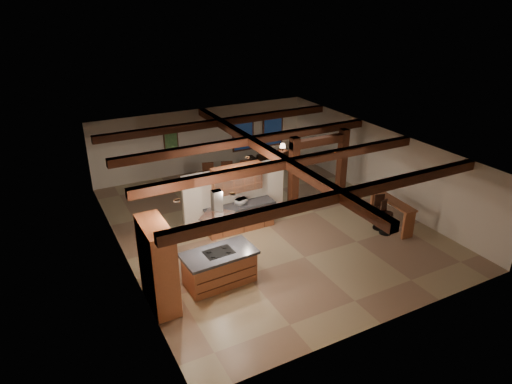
% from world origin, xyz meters
% --- Properties ---
extents(ground, '(12.00, 12.00, 0.00)m').
position_xyz_m(ground, '(0.00, 0.00, 0.00)').
color(ground, tan).
rests_on(ground, ground).
extents(room_walls, '(12.00, 12.00, 12.00)m').
position_xyz_m(room_walls, '(0.00, 0.00, 1.78)').
color(room_walls, beige).
rests_on(room_walls, ground).
extents(ceiling_beams, '(10.00, 12.00, 0.28)m').
position_xyz_m(ceiling_beams, '(0.00, 0.00, 2.76)').
color(ceiling_beams, '#38190E').
rests_on(ceiling_beams, room_walls).
extents(timber_posts, '(2.50, 0.30, 2.90)m').
position_xyz_m(timber_posts, '(2.50, 0.50, 1.76)').
color(timber_posts, '#38190E').
rests_on(timber_posts, ground).
extents(partition_wall, '(3.80, 0.18, 2.20)m').
position_xyz_m(partition_wall, '(-1.00, 0.50, 1.10)').
color(partition_wall, beige).
rests_on(partition_wall, ground).
extents(pantry_cabinet, '(0.67, 1.60, 2.40)m').
position_xyz_m(pantry_cabinet, '(-4.67, -2.60, 1.20)').
color(pantry_cabinet, '#9E5333').
rests_on(pantry_cabinet, ground).
extents(back_counter, '(2.50, 0.66, 0.94)m').
position_xyz_m(back_counter, '(-1.00, 0.11, 0.48)').
color(back_counter, '#9E5333').
rests_on(back_counter, ground).
extents(upper_display_cabinet, '(1.80, 0.36, 0.95)m').
position_xyz_m(upper_display_cabinet, '(-1.00, 0.31, 1.85)').
color(upper_display_cabinet, '#9E5333').
rests_on(upper_display_cabinet, partition_wall).
extents(range_hood, '(1.10, 1.10, 1.40)m').
position_xyz_m(range_hood, '(-2.90, -2.47, 1.78)').
color(range_hood, silver).
rests_on(range_hood, room_walls).
extents(back_windows, '(2.70, 0.07, 1.70)m').
position_xyz_m(back_windows, '(2.80, 5.93, 1.50)').
color(back_windows, '#38190E').
rests_on(back_windows, room_walls).
extents(framed_art, '(0.65, 0.05, 0.85)m').
position_xyz_m(framed_art, '(-1.50, 5.94, 1.70)').
color(framed_art, '#38190E').
rests_on(framed_art, room_walls).
extents(recessed_cans, '(3.16, 2.46, 0.03)m').
position_xyz_m(recessed_cans, '(-2.53, -1.93, 2.87)').
color(recessed_cans, silver).
rests_on(recessed_cans, room_walls).
extents(kitchen_island, '(2.12, 1.21, 1.03)m').
position_xyz_m(kitchen_island, '(-2.90, -2.47, 0.52)').
color(kitchen_island, '#9E5333').
rests_on(kitchen_island, ground).
extents(dining_table, '(1.96, 1.11, 0.68)m').
position_xyz_m(dining_table, '(-0.20, 2.79, 0.34)').
color(dining_table, '#411C10').
rests_on(dining_table, ground).
extents(sofa, '(2.04, 0.91, 0.58)m').
position_xyz_m(sofa, '(3.14, 5.40, 0.29)').
color(sofa, black).
rests_on(sofa, ground).
extents(microwave, '(0.46, 0.36, 0.22)m').
position_xyz_m(microwave, '(-0.95, 0.11, 1.05)').
color(microwave, silver).
rests_on(microwave, back_counter).
extents(bar_counter, '(0.61, 1.98, 1.03)m').
position_xyz_m(bar_counter, '(3.79, -2.19, 0.69)').
color(bar_counter, '#9E5333').
rests_on(bar_counter, ground).
extents(side_table, '(0.57, 0.57, 0.59)m').
position_xyz_m(side_table, '(3.74, 5.20, 0.29)').
color(side_table, '#38190E').
rests_on(side_table, ground).
extents(table_lamp, '(0.29, 0.29, 0.34)m').
position_xyz_m(table_lamp, '(3.74, 5.20, 0.83)').
color(table_lamp, black).
rests_on(table_lamp, side_table).
extents(bar_stool_a, '(0.43, 0.45, 1.20)m').
position_xyz_m(bar_stool_a, '(3.29, -2.45, 0.61)').
color(bar_stool_a, black).
rests_on(bar_stool_a, ground).
extents(bar_stool_b, '(0.44, 0.46, 1.23)m').
position_xyz_m(bar_stool_b, '(3.36, -2.08, 0.63)').
color(bar_stool_b, black).
rests_on(bar_stool_b, ground).
extents(dining_chairs, '(2.52, 2.52, 1.32)m').
position_xyz_m(dining_chairs, '(-0.20, 2.79, 0.67)').
color(dining_chairs, '#38190E').
rests_on(dining_chairs, ground).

